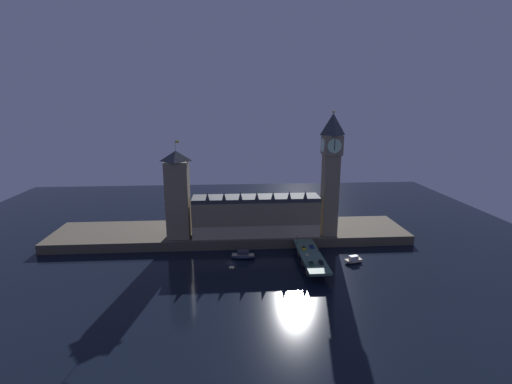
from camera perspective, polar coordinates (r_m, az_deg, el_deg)
ground_plane at (r=202.77m, az=-3.77°, el=-10.83°), size 400.00×400.00×0.00m
embankment at (r=237.90m, az=-3.83°, el=-6.35°), size 220.00×42.00×5.70m
parliament_hall at (r=223.95m, az=-0.00°, el=-3.64°), size 75.63×16.70×28.31m
clock_tower at (r=222.26m, az=11.44°, el=3.21°), size 11.08×11.19×73.94m
victoria_tower at (r=221.40m, az=-11.96°, el=-0.37°), size 13.41×13.41×57.47m
bridge at (r=200.87m, az=8.43°, el=-9.92°), size 11.16×46.00×5.85m
car_northbound_lead at (r=206.30m, az=7.33°, el=-8.52°), size 2.01×4.50×1.35m
car_northbound_trail at (r=188.31m, az=8.52°, el=-10.77°), size 2.11×4.21×1.32m
car_southbound_lead at (r=189.83m, az=9.96°, el=-10.59°), size 1.85×4.22×1.60m
car_southbound_trail at (r=208.92m, az=8.57°, el=-8.28°), size 1.98×4.05×1.32m
pedestrian_mid_walk at (r=204.12m, az=9.60°, el=-8.78°), size 0.38×0.38×1.65m
street_lamp_near at (r=184.28m, az=7.83°, el=-10.12°), size 1.34×0.60×6.59m
street_lamp_far at (r=211.08m, az=6.22°, el=-6.95°), size 1.34×0.60×6.60m
boat_upstream at (r=207.20m, az=-2.00°, el=-9.74°), size 14.08×6.19×4.68m
boat_downstream at (r=208.68m, az=14.76°, el=-10.11°), size 11.02×6.65×3.95m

